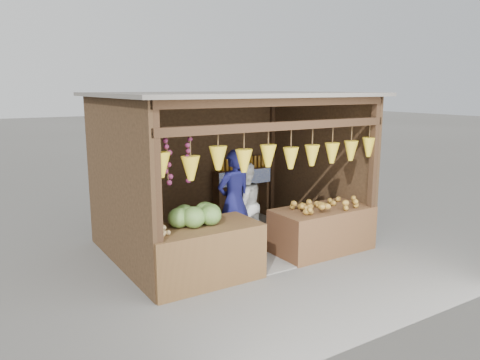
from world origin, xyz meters
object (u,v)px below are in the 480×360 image
woman_standing (244,205)px  counter_left (201,254)px  vendor_seated (141,210)px  counter_right (322,229)px  man_standing (234,202)px

woman_standing → counter_left: bearing=30.5°
counter_left → woman_standing: size_ratio=1.15×
vendor_seated → counter_right: bearing=153.8°
counter_right → woman_standing: woman_standing is taller
counter_right → vendor_seated: 3.04m
counter_left → man_standing: size_ratio=0.97×
counter_left → woman_standing: (1.36, 0.98, 0.33)m
man_standing → counter_right: bearing=146.4°
woman_standing → vendor_seated: woman_standing is taller
man_standing → woman_standing: 0.42m
counter_left → vendor_seated: vendor_seated is taller
counter_right → vendor_seated: vendor_seated is taller
man_standing → vendor_seated: bearing=-25.0°
counter_right → counter_left: bearing=-179.2°
counter_left → counter_right: (2.33, 0.03, -0.03)m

